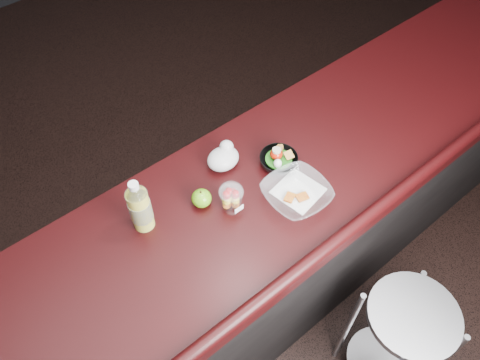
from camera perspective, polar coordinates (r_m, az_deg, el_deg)
name	(u,v)px	position (r m, az deg, el deg)	size (l,w,h in m)	color
ground	(283,346)	(2.59, 5.25, -19.55)	(8.00, 8.00, 0.00)	black
room_shell	(345,58)	(1.05, 12.72, 14.35)	(8.00, 8.00, 8.00)	black
counter	(247,259)	(2.20, 0.91, -9.64)	(4.06, 0.71, 1.02)	black
stool_right	(401,333)	(2.14, 19.02, -17.24)	(0.46, 0.46, 0.73)	#A5A5AA
lemonade_bottle	(140,208)	(1.65, -12.08, -3.41)	(0.08, 0.08, 0.24)	gold
fruit_cup	(231,198)	(1.68, -1.06, -2.19)	(0.09, 0.09, 0.13)	white
green_apple	(202,198)	(1.73, -4.71, -2.23)	(0.08, 0.08, 0.08)	#387E0E
plastic_bag	(224,157)	(1.83, -2.02, 2.80)	(0.13, 0.11, 0.10)	silver
snack_bowl	(278,160)	(1.85, 4.69, 2.42)	(0.18, 0.18, 0.08)	black
takeout_bowl	(296,194)	(1.75, 6.88, -1.67)	(0.26, 0.26, 0.06)	silver
paper_napkin	(298,191)	(1.80, 7.11, -1.33)	(0.16, 0.16, 0.00)	white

